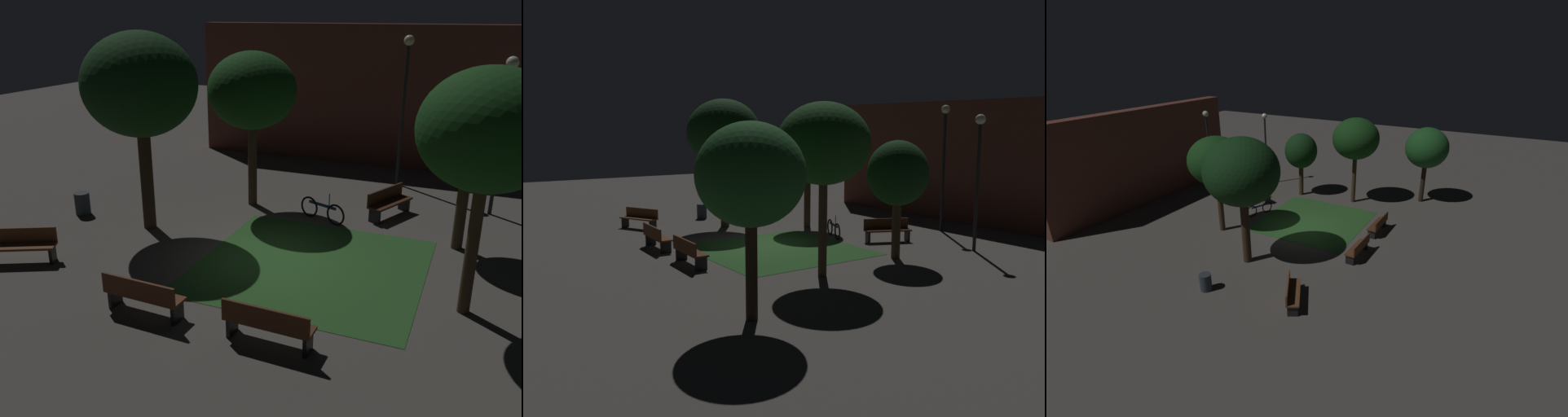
# 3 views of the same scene
# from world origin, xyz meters

# --- Properties ---
(ground_plane) EXTENTS (60.00, 60.00, 0.00)m
(ground_plane) POSITION_xyz_m (0.00, 0.00, 0.00)
(ground_plane) COLOR #56514C
(grass_lawn) EXTENTS (5.51, 5.50, 0.01)m
(grass_lawn) POSITION_xyz_m (1.13, 0.02, 0.01)
(grass_lawn) COLOR #2D6028
(grass_lawn) RESTS_ON ground
(bench_back_row) EXTENTS (1.81, 0.54, 0.88)m
(bench_back_row) POSITION_xyz_m (-1.42, -3.60, 0.48)
(bench_back_row) COLOR brown
(bench_back_row) RESTS_ON ground
(bench_lawn_edge) EXTENTS (1.81, 0.53, 0.88)m
(bench_lawn_edge) POSITION_xyz_m (1.41, -3.60, 0.48)
(bench_lawn_edge) COLOR #512D19
(bench_lawn_edge) RESTS_ON ground
(bench_front_right) EXTENTS (1.82, 1.25, 0.88)m
(bench_front_right) POSITION_xyz_m (-5.80, -2.63, 0.48)
(bench_front_right) COLOR brown
(bench_front_right) RESTS_ON ground
(bench_by_lamp) EXTENTS (1.16, 1.84, 0.88)m
(bench_by_lamp) POSITION_xyz_m (2.23, 4.37, 0.48)
(bench_by_lamp) COLOR #422314
(bench_by_lamp) RESTS_ON ground
(tree_back_left) EXTENTS (2.79, 2.79, 4.94)m
(tree_back_left) POSITION_xyz_m (-2.12, 3.72, 3.71)
(tree_back_left) COLOR #423021
(tree_back_left) RESTS_ON ground
(tree_left_canopy) EXTENTS (2.03, 2.03, 3.99)m
(tree_left_canopy) POSITION_xyz_m (4.42, 2.62, 2.86)
(tree_left_canopy) COLOR #423021
(tree_left_canopy) RESTS_ON ground
(tree_near_wall) EXTENTS (3.18, 3.18, 5.61)m
(tree_near_wall) POSITION_xyz_m (-4.10, 0.65, 4.14)
(tree_near_wall) COLOR #38281C
(tree_near_wall) RESTS_ON ground
(tree_tall_center) EXTENTS (2.74, 2.74, 5.15)m
(tree_tall_center) POSITION_xyz_m (4.81, -0.82, 3.92)
(tree_tall_center) COLOR #423021
(tree_tall_center) RESTS_ON ground
(tree_back_right) EXTENTS (2.52, 2.52, 4.57)m
(tree_back_right) POSITION_xyz_m (6.89, -4.50, 3.35)
(tree_back_right) COLOR #2D2116
(tree_back_right) RESTS_ON ground
(lamp_post_plaza_west) EXTENTS (0.36, 0.36, 4.85)m
(lamp_post_plaza_west) POSITION_xyz_m (5.18, 5.79, 3.27)
(lamp_post_plaza_west) COLOR black
(lamp_post_plaza_west) RESTS_ON ground
(lamp_post_path_center) EXTENTS (0.36, 0.36, 5.30)m
(lamp_post_path_center) POSITION_xyz_m (1.91, 7.84, 3.53)
(lamp_post_path_center) COLOR black
(lamp_post_path_center) RESTS_ON ground
(trash_bin) EXTENTS (0.47, 0.47, 0.70)m
(trash_bin) POSITION_xyz_m (-6.69, 0.77, 0.35)
(trash_bin) COLOR #2D3842
(trash_bin) RESTS_ON ground
(bicycle) EXTENTS (1.58, 0.69, 0.93)m
(bicycle) POSITION_xyz_m (0.46, 3.15, 0.34)
(bicycle) COLOR black
(bicycle) RESTS_ON ground
(building_wall_backdrop) EXTENTS (12.98, 0.80, 5.60)m
(building_wall_backdrop) POSITION_xyz_m (-0.71, 10.53, 2.80)
(building_wall_backdrop) COLOR brown
(building_wall_backdrop) RESTS_ON ground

